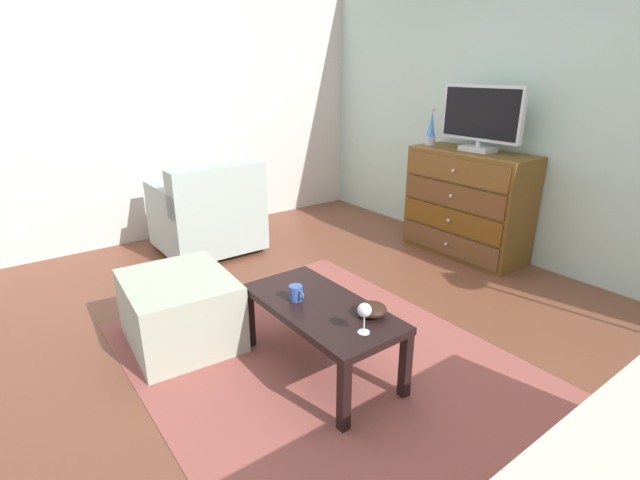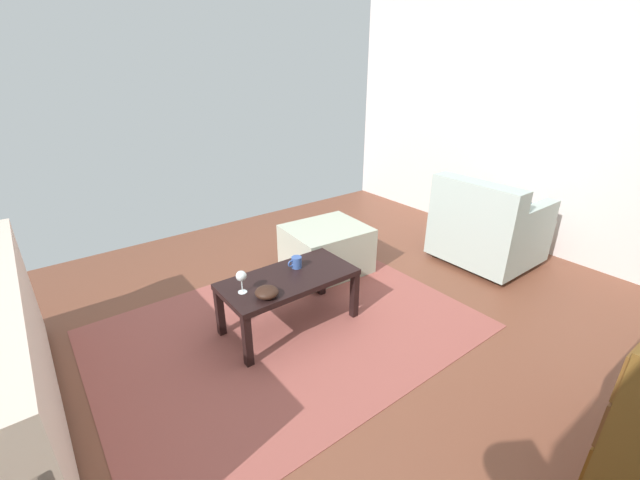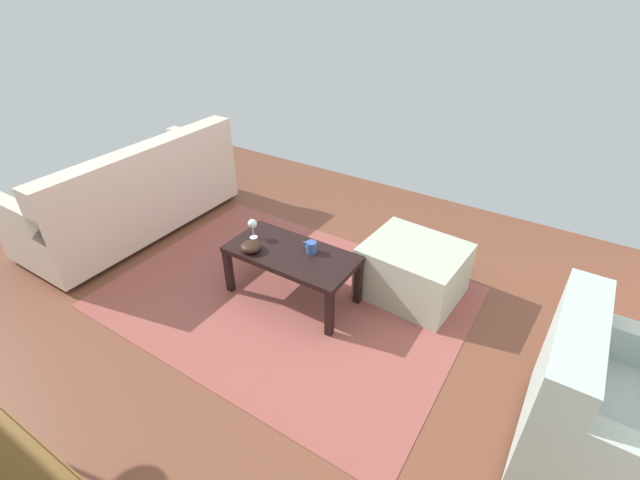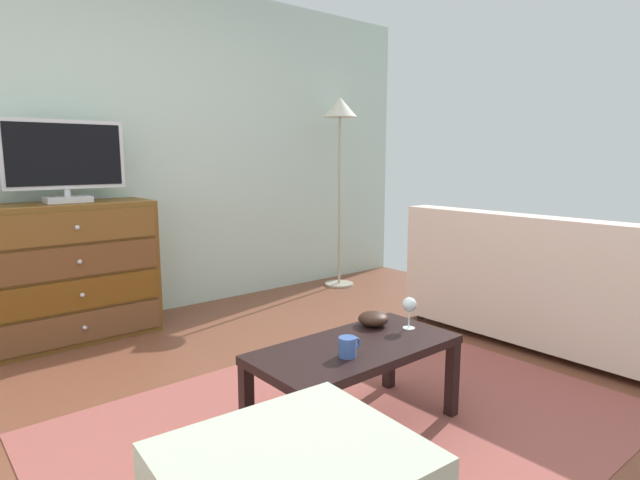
% 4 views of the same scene
% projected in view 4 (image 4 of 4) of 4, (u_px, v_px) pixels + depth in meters
% --- Properties ---
extents(ground_plane, '(5.78, 4.85, 0.05)m').
position_uv_depth(ground_plane, '(295.00, 425.00, 2.46)').
color(ground_plane, brown).
extents(wall_accent_rear, '(5.78, 0.12, 2.60)m').
position_uv_depth(wall_accent_rear, '(118.00, 149.00, 3.90)').
color(wall_accent_rear, '#B3CBBD').
rests_on(wall_accent_rear, ground_plane).
extents(area_rug, '(2.60, 1.90, 0.01)m').
position_uv_depth(area_rug, '(354.00, 422.00, 2.43)').
color(area_rug, '#964C44').
rests_on(area_rug, ground_plane).
extents(dresser, '(1.08, 0.49, 0.94)m').
position_uv_depth(dresser, '(71.00, 272.00, 3.50)').
color(dresser, brown).
rests_on(dresser, ground_plane).
extents(tv, '(0.76, 0.18, 0.54)m').
position_uv_depth(tv, '(65.00, 159.00, 3.41)').
color(tv, silver).
rests_on(tv, dresser).
extents(coffee_table, '(0.96, 0.47, 0.41)m').
position_uv_depth(coffee_table, '(356.00, 356.00, 2.32)').
color(coffee_table, black).
rests_on(coffee_table, ground_plane).
extents(wine_glass, '(0.07, 0.07, 0.16)m').
position_uv_depth(wine_glass, '(409.00, 306.00, 2.52)').
color(wine_glass, silver).
rests_on(wine_glass, coffee_table).
extents(mug, '(0.11, 0.08, 0.08)m').
position_uv_depth(mug, '(348.00, 347.00, 2.17)').
color(mug, '#38569C').
rests_on(mug, coffee_table).
extents(bowl_decorative, '(0.15, 0.15, 0.07)m').
position_uv_depth(bowl_decorative, '(373.00, 319.00, 2.58)').
color(bowl_decorative, black).
rests_on(bowl_decorative, coffee_table).
extents(couch_large, '(0.85, 1.97, 0.87)m').
position_uv_depth(couch_large, '(556.00, 292.00, 3.46)').
color(couch_large, '#332319').
rests_on(couch_large, ground_plane).
extents(standing_lamp, '(0.32, 0.32, 1.79)m').
position_uv_depth(standing_lamp, '(340.00, 125.00, 4.82)').
color(standing_lamp, '#A59E8C').
rests_on(standing_lamp, ground_plane).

